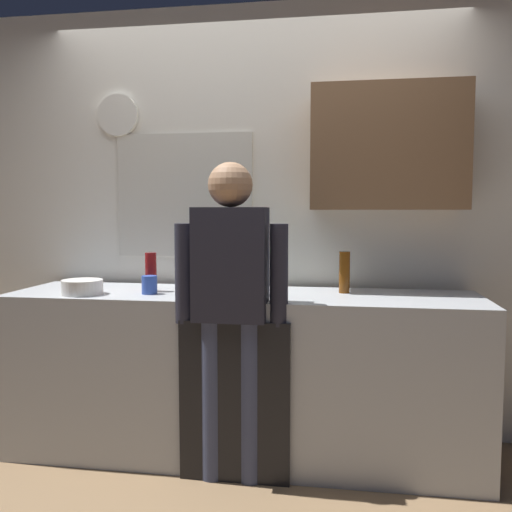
{
  "coord_description": "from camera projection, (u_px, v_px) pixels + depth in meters",
  "views": [
    {
      "loc": [
        0.55,
        -2.63,
        1.36
      ],
      "look_at": [
        0.09,
        0.25,
        1.12
      ],
      "focal_mm": 38.31,
      "sensor_mm": 36.0,
      "label": 1
    }
  ],
  "objects": [
    {
      "name": "kitchen_counter",
      "position": [
        242.0,
        374.0,
        3.04
      ],
      "size": [
        2.58,
        0.64,
        0.91
      ],
      "primitive_type": "cube",
      "color": "#B2B7BC",
      "rests_on": "ground_plane"
    },
    {
      "name": "ground_plane",
      "position": [
        231.0,
        479.0,
        2.78
      ],
      "size": [
        8.0,
        8.0,
        0.0
      ],
      "primitive_type": "plane",
      "color": "#8C6D4C"
    },
    {
      "name": "back_wall_assembly",
      "position": [
        270.0,
        211.0,
        3.34
      ],
      "size": [
        4.18,
        0.42,
        2.6
      ],
      "color": "silver",
      "rests_on": "ground_plane"
    },
    {
      "name": "dish_soap",
      "position": [
        239.0,
        276.0,
        3.17
      ],
      "size": [
        0.06,
        0.06,
        0.18
      ],
      "color": "blue",
      "rests_on": "kitchen_counter"
    },
    {
      "name": "person_at_sink",
      "position": [
        231.0,
        295.0,
        2.7
      ],
      "size": [
        0.57,
        0.22,
        1.6
      ],
      "rotation": [
        0.0,
        0.0,
        0.22
      ],
      "color": "#3F4766",
      "rests_on": "ground_plane"
    },
    {
      "name": "dishwasher_panel",
      "position": [
        234.0,
        403.0,
        2.71
      ],
      "size": [
        0.56,
        0.02,
        0.82
      ],
      "primitive_type": "cube",
      "color": "black",
      "rests_on": "ground_plane"
    },
    {
      "name": "bottle_amber_beer",
      "position": [
        344.0,
        272.0,
        3.02
      ],
      "size": [
        0.06,
        0.06,
        0.23
      ],
      "primitive_type": "cylinder",
      "color": "brown",
      "rests_on": "kitchen_counter"
    },
    {
      "name": "mixing_bowl",
      "position": [
        82.0,
        287.0,
        2.97
      ],
      "size": [
        0.22,
        0.22,
        0.08
      ],
      "primitive_type": "cylinder",
      "color": "white",
      "rests_on": "kitchen_counter"
    },
    {
      "name": "bottle_clear_soda",
      "position": [
        251.0,
        269.0,
        2.93
      ],
      "size": [
        0.09,
        0.09,
        0.28
      ],
      "primitive_type": "cylinder",
      "color": "#2D8C33",
      "rests_on": "kitchen_counter"
    },
    {
      "name": "coffee_maker",
      "position": [
        213.0,
        267.0,
        3.0
      ],
      "size": [
        0.2,
        0.2,
        0.33
      ],
      "color": "black",
      "rests_on": "kitchen_counter"
    },
    {
      "name": "bottle_red_vinegar",
      "position": [
        151.0,
        272.0,
        3.08
      ],
      "size": [
        0.06,
        0.06,
        0.22
      ],
      "primitive_type": "cylinder",
      "color": "maroon",
      "rests_on": "kitchen_counter"
    },
    {
      "name": "cup_blue_mug",
      "position": [
        149.0,
        285.0,
        2.98
      ],
      "size": [
        0.08,
        0.08,
        0.1
      ],
      "primitive_type": "cylinder",
      "color": "#3351B2",
      "rests_on": "kitchen_counter"
    }
  ]
}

